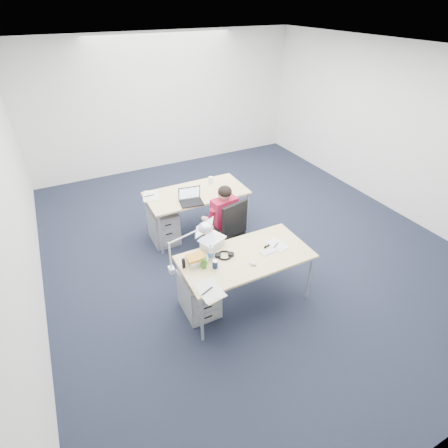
% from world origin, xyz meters
% --- Properties ---
extents(floor, '(7.00, 7.00, 0.00)m').
position_xyz_m(floor, '(0.00, 0.00, 0.00)').
color(floor, black).
rests_on(floor, ground).
extents(room, '(6.02, 7.02, 2.80)m').
position_xyz_m(room, '(0.00, 0.00, 1.71)').
color(room, silver).
rests_on(room, ground).
extents(desk_near, '(1.60, 0.80, 0.73)m').
position_xyz_m(desk_near, '(-0.63, -1.15, 0.68)').
color(desk_near, '#D7BC7C').
rests_on(desk_near, ground).
extents(desk_far, '(1.60, 0.80, 0.73)m').
position_xyz_m(desk_far, '(-0.53, 0.62, 0.68)').
color(desk_far, '#D7BC7C').
rests_on(desk_far, ground).
extents(office_chair, '(0.78, 0.78, 1.03)m').
position_xyz_m(office_chair, '(-0.45, -0.26, 0.29)').
color(office_chair, black).
rests_on(office_chair, ground).
extents(seated_person, '(0.40, 0.67, 1.20)m').
position_xyz_m(seated_person, '(-0.47, -0.09, 0.61)').
color(seated_person, '#A51736').
rests_on(seated_person, ground).
extents(drawer_pedestal_near, '(0.40, 0.50, 0.55)m').
position_xyz_m(drawer_pedestal_near, '(-1.23, -1.06, 0.28)').
color(drawer_pedestal_near, '#96989B').
rests_on(drawer_pedestal_near, ground).
extents(drawer_pedestal_far, '(0.40, 0.50, 0.55)m').
position_xyz_m(drawer_pedestal_far, '(-1.13, 0.60, 0.28)').
color(drawer_pedestal_far, '#96989B').
rests_on(drawer_pedestal_far, ground).
extents(silver_laptop, '(0.38, 0.34, 0.33)m').
position_xyz_m(silver_laptop, '(-0.92, -0.80, 0.89)').
color(silver_laptop, silver).
rests_on(silver_laptop, desk_near).
extents(wireless_keyboard, '(0.26, 0.13, 0.01)m').
position_xyz_m(wireless_keyboard, '(-0.33, -1.20, 0.74)').
color(wireless_keyboard, white).
rests_on(wireless_keyboard, desk_near).
extents(computer_mouse, '(0.09, 0.11, 0.03)m').
position_xyz_m(computer_mouse, '(-0.64, -1.33, 0.75)').
color(computer_mouse, white).
rests_on(computer_mouse, desk_near).
extents(headphones, '(0.28, 0.25, 0.04)m').
position_xyz_m(headphones, '(-0.87, -1.04, 0.75)').
color(headphones, black).
rests_on(headphones, desk_near).
extents(can_koozie, '(0.08, 0.08, 0.10)m').
position_xyz_m(can_koozie, '(-1.06, -1.18, 0.78)').
color(can_koozie, '#141F3F').
rests_on(can_koozie, desk_near).
extents(water_bottle, '(0.10, 0.10, 0.23)m').
position_xyz_m(water_bottle, '(-1.04, -1.03, 0.85)').
color(water_bottle, silver).
rests_on(water_bottle, desk_near).
extents(bear_figurine, '(0.09, 0.08, 0.15)m').
position_xyz_m(bear_figurine, '(-1.17, -1.12, 0.81)').
color(bear_figurine, '#2A6E1D').
rests_on(bear_figurine, desk_near).
extents(book_stack, '(0.24, 0.18, 0.10)m').
position_xyz_m(book_stack, '(-1.22, -1.01, 0.78)').
color(book_stack, silver).
rests_on(book_stack, desk_near).
extents(cordless_phone, '(0.04, 0.03, 0.14)m').
position_xyz_m(cordless_phone, '(-1.38, -1.02, 0.80)').
color(cordless_phone, black).
rests_on(cordless_phone, desk_near).
extents(papers_left, '(0.27, 0.36, 0.01)m').
position_xyz_m(papers_left, '(-1.28, -1.50, 0.74)').
color(papers_left, '#DDD280').
rests_on(papers_left, desk_near).
extents(papers_right, '(0.25, 0.30, 0.01)m').
position_xyz_m(papers_right, '(-0.18, -1.15, 0.73)').
color(papers_right, '#DDD280').
rests_on(papers_right, desk_near).
extents(sunglasses, '(0.11, 0.07, 0.02)m').
position_xyz_m(sunglasses, '(-0.31, -1.12, 0.74)').
color(sunglasses, black).
rests_on(sunglasses, desk_near).
extents(desk_lamp, '(0.52, 0.26, 0.57)m').
position_xyz_m(desk_lamp, '(-1.36, -1.03, 1.01)').
color(desk_lamp, silver).
rests_on(desk_lamp, desk_near).
extents(dark_laptop, '(0.39, 0.38, 0.25)m').
position_xyz_m(dark_laptop, '(-0.74, 0.32, 0.85)').
color(dark_laptop, black).
rests_on(dark_laptop, desk_far).
extents(far_cup, '(0.08, 0.08, 0.11)m').
position_xyz_m(far_cup, '(-0.19, 0.80, 0.79)').
color(far_cup, white).
rests_on(far_cup, desk_far).
extents(far_papers, '(0.31, 0.38, 0.01)m').
position_xyz_m(far_papers, '(-1.23, 0.81, 0.73)').
color(far_papers, white).
rests_on(far_papers, desk_far).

